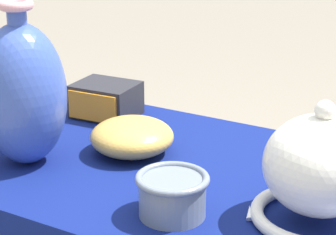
{
  "coord_description": "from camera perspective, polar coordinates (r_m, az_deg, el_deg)",
  "views": [
    {
      "loc": [
        0.53,
        -0.99,
        1.24
      ],
      "look_at": [
        -0.01,
        -0.06,
        0.84
      ],
      "focal_mm": 70.0,
      "sensor_mm": 36.0,
      "label": 1
    }
  ],
  "objects": [
    {
      "name": "vase_dome_bell",
      "position": [
        1.06,
        13.08,
        -4.72
      ],
      "size": [
        0.22,
        0.23,
        0.21
      ],
      "color": "white",
      "rests_on": "display_table"
    },
    {
      "name": "cup_wide_slate",
      "position": [
        1.07,
        0.38,
        -6.65
      ],
      "size": [
        0.12,
        0.12,
        0.07
      ],
      "color": "slate",
      "rests_on": "display_table"
    },
    {
      "name": "bowl_shallow_ochre",
      "position": [
        1.3,
        -3.15,
        -1.67
      ],
      "size": [
        0.17,
        0.17,
        0.07
      ],
      "primitive_type": "ellipsoid",
      "color": "gold",
      "rests_on": "display_table"
    },
    {
      "name": "display_table",
      "position": [
        1.26,
        1.34,
        -8.65
      ],
      "size": [
        1.28,
        0.58,
        0.72
      ],
      "color": "brown",
      "rests_on": "ground_plane"
    },
    {
      "name": "vase_tall_bulbous",
      "position": [
        1.26,
        -12.52,
        2.08
      ],
      "size": [
        0.17,
        0.17,
        0.31
      ],
      "color": "#3851A8",
      "rests_on": "display_table"
    },
    {
      "name": "mosaic_tile_box",
      "position": [
        1.51,
        -5.45,
        1.54
      ],
      "size": [
        0.15,
        0.13,
        0.08
      ],
      "rotation": [
        0.0,
        0.0,
        0.07
      ],
      "color": "#232328",
      "rests_on": "display_table"
    }
  ]
}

